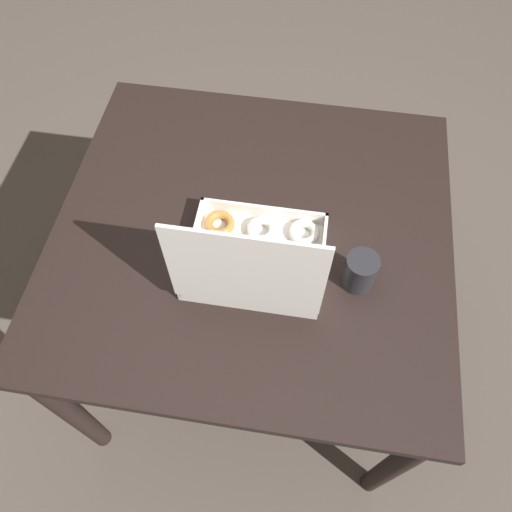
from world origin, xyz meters
TOP-DOWN VIEW (x-y plane):
  - ground_plane at (0.00, 0.00)m, footprint 8.00×8.00m
  - dining_table at (0.00, 0.00)m, footprint 1.03×0.99m
  - donut_box at (-0.02, 0.13)m, footprint 0.33×0.28m
  - coffee_mug at (-0.28, 0.11)m, footprint 0.08×0.08m

SIDE VIEW (x-z plane):
  - ground_plane at x=0.00m, z-range 0.00..0.00m
  - dining_table at x=0.00m, z-range 0.28..1.05m
  - coffee_mug at x=-0.28m, z-range 0.77..0.87m
  - donut_box at x=-0.02m, z-range 0.66..0.98m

